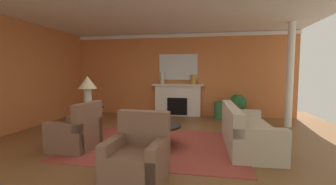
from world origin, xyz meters
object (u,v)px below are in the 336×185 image
Objects in this scene: armchair_facing_fireplace at (138,158)px; side_table at (89,120)px; coffee_table at (157,130)px; vase_mantel_right at (193,80)px; vase_tall_corner at (219,110)px; vase_mantel_left at (162,78)px; mantel_mirror at (178,67)px; potted_plant at (238,105)px; sofa at (246,133)px; armchair_near_window at (76,134)px; table_lamp at (88,85)px; fireplace at (178,101)px.

side_table is (-1.87, 1.96, 0.09)m from armchair_facing_fireplace.
vase_mantel_right is at bearing 81.71° from coffee_table.
armchair_facing_fireplace is 4.85m from vase_tall_corner.
vase_mantel_left is (-0.68, 4.92, 1.03)m from armchair_facing_fireplace.
mantel_mirror is 3.24× the size of vase_mantel_left.
vase_mantel_right is at bearing 85.12° from armchair_facing_fireplace.
coffee_table is 3.62m from potted_plant.
sofa is 4.09m from vase_mantel_left.
armchair_near_window is 1.14× the size of potted_plant.
vase_tall_corner is (3.15, 2.72, -0.94)m from table_lamp.
armchair_facing_fireplace is 2.86m from table_lamp.
vase_mantel_left is at bearing 68.14° from table_lamp.
vase_mantel_right is (0.55, -0.05, 0.76)m from fireplace.
vase_mantel_left reaches higher than coffee_table.
vase_mantel_right is 0.80× the size of vase_mantel_left.
vase_mantel_right reaches higher than coffee_table.
mantel_mirror is 4.06× the size of vase_mantel_right.
table_lamp is (-1.87, 1.96, 0.92)m from armchair_facing_fireplace.
armchair_facing_fireplace is 2.83× the size of vase_mantel_right.
coffee_table is (-1.82, -0.25, 0.04)m from sofa.
vase_tall_corner is at bearing -16.55° from mantel_mirror.
vase_mantel_right reaches higher than armchair_facing_fireplace.
armchair_near_window is at bearing -128.54° from vase_tall_corner.
mantel_mirror is 2.41m from potted_plant.
vase_mantel_left reaches higher than table_lamp.
fireplace is 2.05m from potted_plant.
fireplace is 3.44m from coffee_table.
armchair_near_window reaches higher than vase_tall_corner.
mantel_mirror reaches higher than vase_mantel_right.
side_table is at bearing -119.98° from fireplace.
armchair_facing_fireplace is at bearing -46.32° from table_lamp.
vase_mantel_right is at bearing 163.84° from vase_tall_corner.
armchair_near_window is 2.25× the size of vase_mantel_left.
side_table is at bearing -145.00° from potted_plant.
armchair_near_window is 4.99m from potted_plant.
potted_plant is (0.14, 2.79, 0.19)m from sofa.
table_lamp is at bearing 0.00° from side_table.
vase_tall_corner is (2.90, 3.64, -0.02)m from armchair_near_window.
table_lamp is 0.90× the size of potted_plant.
vase_mantel_right is at bearing 52.33° from side_table.
fireplace is 1.89× the size of armchair_near_window.
fireplace is 0.94m from vase_mantel_right.
fireplace reaches higher than coffee_table.
table_lamp is at bearing -111.86° from vase_mantel_left.
armchair_near_window and armchair_facing_fireplace have the same top height.
vase_mantel_right is (0.42, 4.92, 0.98)m from armchair_facing_fireplace.
table_lamp is 2.23× the size of vase_mantel_right.
armchair_near_window is 1.33m from table_lamp.
vase_mantel_right is at bearing 112.95° from sofa.
side_table is at bearing -139.25° from vase_tall_corner.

